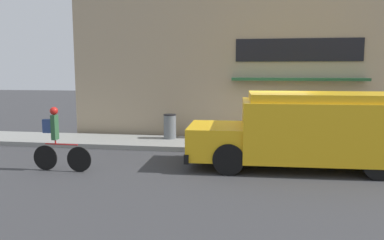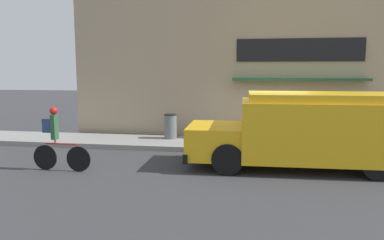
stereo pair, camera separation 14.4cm
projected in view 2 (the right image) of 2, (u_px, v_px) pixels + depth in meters
The scene contains 6 objects.
ground_plane at pixel (266, 155), 11.82m from camera, with size 70.00×70.00×0.00m, color #38383A.
sidewalk at pixel (265, 146), 12.84m from camera, with size 28.00×2.10×0.17m.
storefront at pixel (267, 66), 13.84m from camera, with size 15.04×0.86×5.69m.
school_bus at pixel (309, 130), 10.12m from camera, with size 6.00×2.70×2.06m.
cyclist at pixel (57, 140), 9.94m from camera, with size 1.65×0.21×1.72m.
trash_bin at pixel (170, 126), 13.78m from camera, with size 0.46×0.46×0.90m.
Camera 2 is at (-0.37, -11.80, 2.66)m, focal length 35.00 mm.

